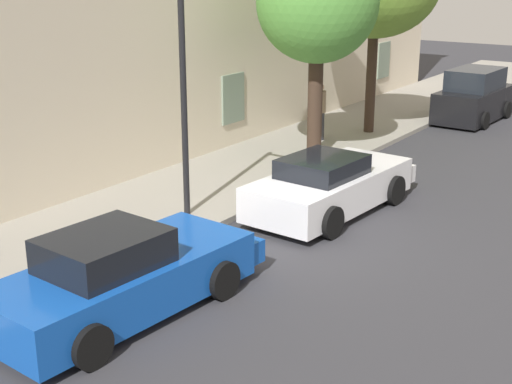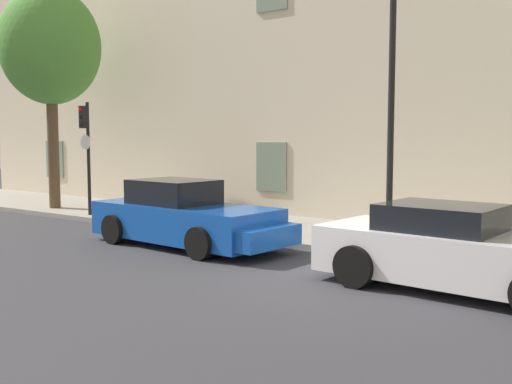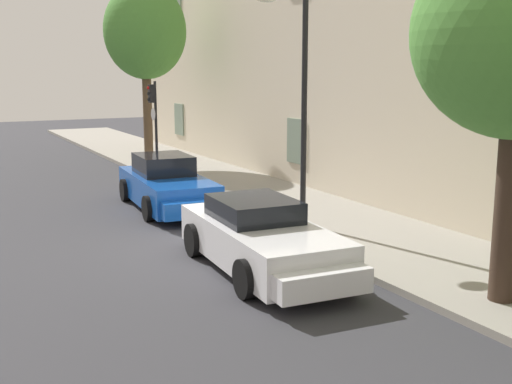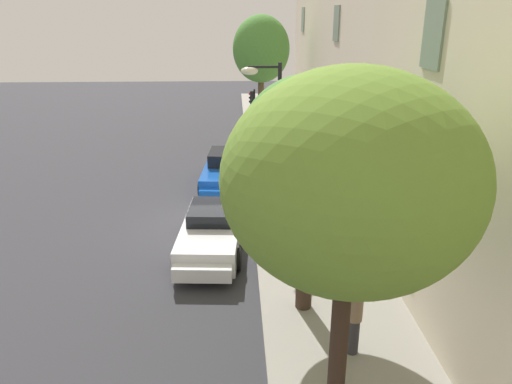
# 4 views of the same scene
# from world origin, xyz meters

# --- Properties ---
(ground_plane) EXTENTS (80.00, 80.00, 0.00)m
(ground_plane) POSITION_xyz_m (0.00, 0.00, 0.00)
(ground_plane) COLOR #333338
(sidewalk) EXTENTS (60.00, 3.88, 0.14)m
(sidewalk) POSITION_xyz_m (0.00, 3.80, 0.07)
(sidewalk) COLOR gray
(sidewalk) RESTS_ON ground
(sportscar_red_lead) EXTENTS (5.17, 2.32, 1.51)m
(sportscar_red_lead) POSITION_xyz_m (-4.31, 0.74, 0.65)
(sportscar_red_lead) COLOR #144CB2
(sportscar_red_lead) RESTS_ON ground
(sportscar_yellow_flank) EXTENTS (5.10, 2.33, 1.39)m
(sportscar_yellow_flank) POSITION_xyz_m (2.12, 0.39, 0.63)
(sportscar_yellow_flank) COLOR white
(sportscar_yellow_flank) RESTS_ON ground
(tree_midblock) EXTENTS (3.27, 3.27, 7.24)m
(tree_midblock) POSITION_xyz_m (-12.27, 2.80, 5.44)
(tree_midblock) COLOR brown
(tree_midblock) RESTS_ON sidewalk
(traffic_light) EXTENTS (0.44, 0.36, 3.41)m
(traffic_light) POSITION_xyz_m (-9.83, 2.22, 2.47)
(traffic_light) COLOR black
(traffic_light) RESTS_ON sidewalk
(street_lamp) EXTENTS (0.44, 1.42, 5.74)m
(street_lamp) POSITION_xyz_m (-0.34, 2.39, 4.10)
(street_lamp) COLOR black
(street_lamp) RESTS_ON sidewalk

